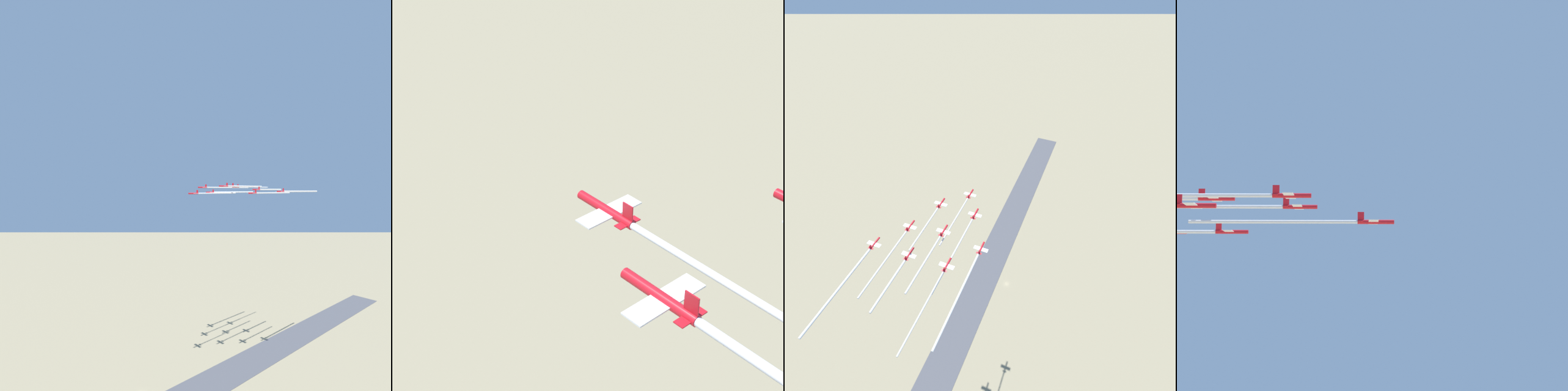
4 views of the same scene
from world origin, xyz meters
The scene contains 3 objects.
jet_0 centered at (-13.79, 32.86, 136.48)m, with size 8.14×7.95×2.79m.
jet_1 centered at (-25.61, 50.30, 141.49)m, with size 8.14×7.95×2.79m.
smoke_trail_0 centered at (-34.55, 42.72, 136.44)m, with size 34.96×17.15×0.78m.
Camera 2 is at (-39.12, 97.12, 181.75)m, focal length 70.00 mm.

